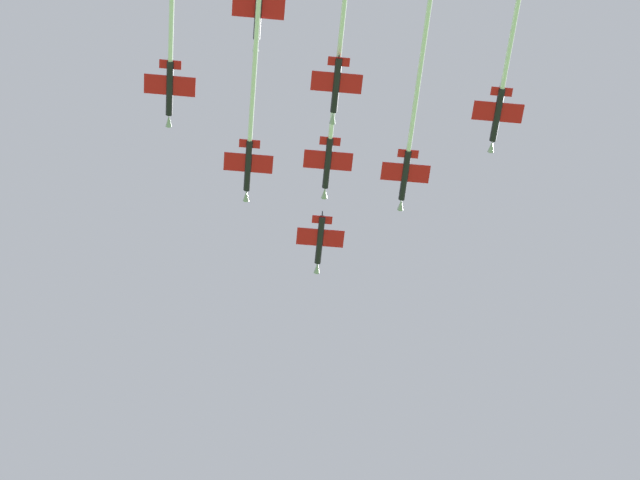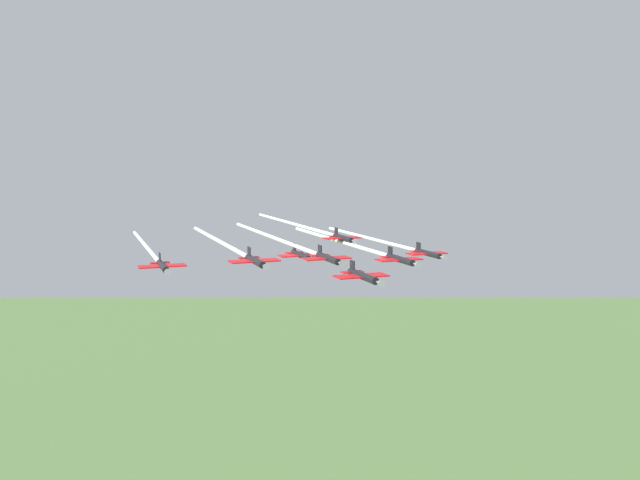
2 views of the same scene
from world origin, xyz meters
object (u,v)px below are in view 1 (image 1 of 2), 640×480
(jet_lead, at_px, (320,241))
(jet_port_trail, at_px, (336,87))
(jet_starboard_inner, at_px, (420,70))
(jet_port_inner, at_px, (255,57))
(jet_port_outer, at_px, (342,30))

(jet_lead, relative_size, jet_port_trail, 1.00)
(jet_starboard_inner, bearing_deg, jet_port_inner, -179.38)
(jet_port_inner, distance_m, jet_port_trail, 15.12)
(jet_port_trail, bearing_deg, jet_starboard_inner, -13.97)
(jet_starboard_inner, distance_m, jet_port_trail, 15.16)
(jet_port_outer, xyz_separation_m, jet_port_trail, (9.92, -0.32, -1.55))
(jet_port_inner, relative_size, jet_port_trail, 5.62)
(jet_port_outer, bearing_deg, jet_lead, 90.00)
(jet_port_inner, distance_m, jet_starboard_inner, 29.18)
(jet_lead, distance_m, jet_port_trail, 32.08)
(jet_port_outer, relative_size, jet_port_trail, 6.41)
(jet_port_outer, height_order, jet_port_trail, jet_port_outer)
(jet_port_outer, distance_m, jet_port_trail, 10.05)
(jet_lead, relative_size, jet_port_inner, 0.18)
(jet_lead, bearing_deg, jet_starboard_inner, -67.79)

